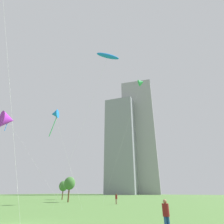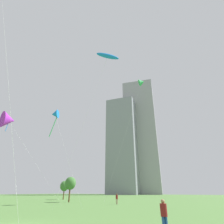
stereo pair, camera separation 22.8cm
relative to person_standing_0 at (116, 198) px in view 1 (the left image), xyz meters
The scene contains 10 objects.
person_standing_0 is the anchor object (origin of this frame).
person_standing_1 24.75m from the person_standing_0, 54.17° to the right, with size 0.38×0.38×1.70m.
kite_flying_0 27.22m from the person_standing_0, 51.25° to the left, with size 8.81×6.10×28.36m.
kite_flying_1 24.82m from the person_standing_0, 65.23° to the right, with size 8.56×3.32×22.01m.
kite_flying_4 18.78m from the person_standing_0, 99.36° to the right, with size 3.84×4.86×13.51m.
kite_flying_5 25.43m from the person_standing_0, 139.80° to the right, with size 9.49×10.18×16.55m.
park_tree_0 12.31m from the person_standing_0, behind, with size 2.38×2.38×5.10m.
park_tree_2 24.56m from the person_standing_0, 157.49° to the left, with size 2.42×2.42×4.92m.
distant_highrise_0 109.89m from the person_standing_0, 116.93° to the left, with size 22.07×17.17×72.51m, color gray.
distant_highrise_1 121.63m from the person_standing_0, 109.16° to the left, with size 25.97×14.25×94.08m, color #939399.
Camera 1 is at (12.28, -8.33, 2.11)m, focal length 29.06 mm.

